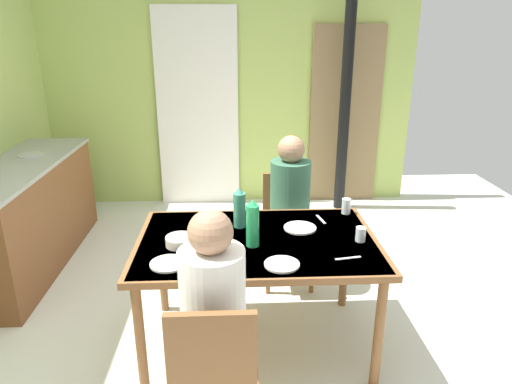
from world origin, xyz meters
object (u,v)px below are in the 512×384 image
(dining_table, at_px, (257,249))
(serving_bowl_center, at_px, (180,241))
(chair_far_diner, at_px, (287,222))
(person_far_diner, at_px, (290,194))
(chair_near_diner, at_px, (214,370))
(person_near_diner, at_px, (213,299))
(water_bottle_green_far, at_px, (239,209))
(kitchen_counter, at_px, (25,215))
(water_bottle_green_near, at_px, (253,224))

(dining_table, xyz_separation_m, serving_bowl_center, (-0.46, -0.06, 0.10))
(chair_far_diner, xyz_separation_m, person_far_diner, (0.00, -0.14, 0.28))
(chair_near_diner, height_order, person_near_diner, person_near_diner)
(chair_far_diner, height_order, water_bottle_green_far, water_bottle_green_far)
(water_bottle_green_far, bearing_deg, chair_far_diner, 58.68)
(dining_table, xyz_separation_m, chair_near_diner, (-0.24, -0.83, -0.18))
(person_near_diner, bearing_deg, dining_table, 71.12)
(dining_table, height_order, person_far_diner, person_far_diner)
(kitchen_counter, height_order, serving_bowl_center, kitchen_counter)
(dining_table, relative_size, chair_near_diner, 1.67)
(chair_far_diner, bearing_deg, water_bottle_green_near, 71.00)
(person_far_diner, height_order, serving_bowl_center, person_far_diner)
(person_far_diner, relative_size, water_bottle_green_far, 2.96)
(chair_far_diner, bearing_deg, water_bottle_green_far, 58.68)
(water_bottle_green_far, bearing_deg, serving_bowl_center, -144.06)
(chair_near_diner, xyz_separation_m, person_near_diner, (0.00, 0.14, 0.28))
(person_far_diner, bearing_deg, dining_table, 67.84)
(chair_near_diner, xyz_separation_m, chair_far_diner, (0.52, 1.66, 0.00))
(dining_table, xyz_separation_m, chair_far_diner, (0.28, 0.83, -0.18))
(chair_near_diner, bearing_deg, chair_far_diner, 72.61)
(dining_table, bearing_deg, person_near_diner, -108.88)
(dining_table, xyz_separation_m, water_bottle_green_far, (-0.10, 0.20, 0.19))
(kitchen_counter, bearing_deg, serving_bowl_center, -40.36)
(dining_table, distance_m, chair_far_diner, 0.90)
(water_bottle_green_near, bearing_deg, chair_near_diner, -105.40)
(chair_near_diner, xyz_separation_m, water_bottle_green_near, (0.21, 0.75, 0.38))
(kitchen_counter, distance_m, person_near_diner, 2.54)
(person_far_diner, xyz_separation_m, water_bottle_green_far, (-0.39, -0.50, 0.08))
(chair_far_diner, distance_m, person_far_diner, 0.31)
(chair_near_diner, xyz_separation_m, person_far_diner, (0.52, 1.53, 0.28))
(dining_table, bearing_deg, kitchen_counter, 148.31)
(kitchen_counter, xyz_separation_m, chair_far_diner, (2.20, -0.35, 0.05))
(water_bottle_green_far, distance_m, serving_bowl_center, 0.45)
(person_near_diner, bearing_deg, serving_bowl_center, 108.83)
(chair_near_diner, distance_m, water_bottle_green_far, 1.10)
(chair_near_diner, distance_m, person_near_diner, 0.31)
(chair_far_diner, relative_size, serving_bowl_center, 5.12)
(person_near_diner, distance_m, water_bottle_green_far, 0.91)
(chair_near_diner, relative_size, person_far_diner, 1.13)
(chair_far_diner, distance_m, water_bottle_green_far, 0.83)
(dining_table, relative_size, water_bottle_green_far, 5.57)
(chair_far_diner, relative_size, person_far_diner, 1.13)
(person_near_diner, bearing_deg, kitchen_counter, 131.77)
(dining_table, bearing_deg, serving_bowl_center, -172.74)
(water_bottle_green_far, bearing_deg, water_bottle_green_near, -75.53)
(water_bottle_green_far, height_order, serving_bowl_center, water_bottle_green_far)
(kitchen_counter, distance_m, chair_far_diner, 2.23)
(person_near_diner, xyz_separation_m, person_far_diner, (0.52, 1.39, 0.00))
(person_near_diner, relative_size, water_bottle_green_far, 2.96)
(kitchen_counter, height_order, dining_table, kitchen_counter)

